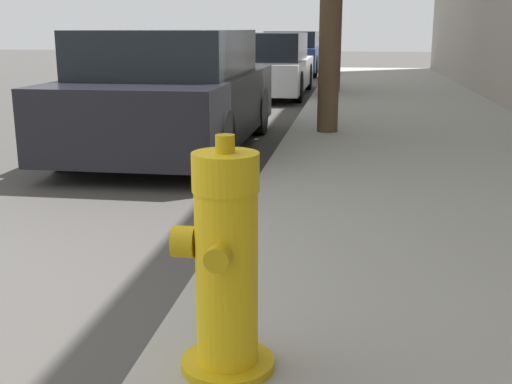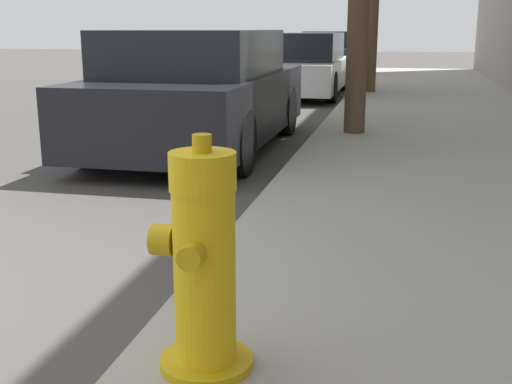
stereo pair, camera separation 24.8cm
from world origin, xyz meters
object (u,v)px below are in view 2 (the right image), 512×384
Objects in this scene: parked_car_near at (199,93)px; parked_car_mid at (302,66)px; fire_hydrant at (204,266)px; parked_car_far at (332,53)px.

parked_car_near is 6.76m from parked_car_mid.
fire_hydrant is 0.21× the size of parked_car_far.
parked_car_mid is (0.21, 6.75, -0.04)m from parked_car_near.
fire_hydrant is 12.07m from parked_car_mid.
parked_car_mid is at bearing 96.92° from fire_hydrant.
fire_hydrant is 5.49m from parked_car_near.
parked_car_mid is at bearing 88.18° from parked_car_near.
parked_car_near reaches higher than fire_hydrant.
parked_car_near reaches higher than parked_car_mid.
parked_car_near is at bearing -90.66° from parked_car_far.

